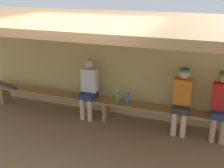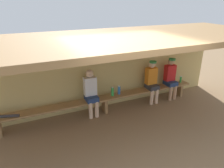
{
  "view_description": "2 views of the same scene",
  "coord_description": "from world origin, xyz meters",
  "px_view_note": "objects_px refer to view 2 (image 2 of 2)",
  "views": [
    {
      "loc": [
        2.0,
        -3.54,
        2.85
      ],
      "look_at": [
        0.3,
        1.13,
        1.02
      ],
      "focal_mm": 43.74,
      "sensor_mm": 36.0,
      "label": 1
    },
    {
      "loc": [
        -2.02,
        -3.44,
        3.08
      ],
      "look_at": [
        0.14,
        1.34,
        0.93
      ],
      "focal_mm": 33.41,
      "sensor_mm": 36.0,
      "label": 2
    }
  ],
  "objects_px": {
    "water_bottle_blue": "(181,79)",
    "bench": "(105,100)",
    "water_bottle_orange": "(119,90)",
    "player_in_blue": "(171,77)",
    "baseball_bat": "(1,116)",
    "player_near_post": "(152,80)",
    "water_bottle_clear": "(112,92)",
    "player_with_sunglasses": "(91,91)"
  },
  "relations": [
    {
      "from": "player_near_post",
      "to": "water_bottle_orange",
      "type": "bearing_deg",
      "value": 178.02
    },
    {
      "from": "player_with_sunglasses",
      "to": "player_near_post",
      "type": "distance_m",
      "value": 2.01
    },
    {
      "from": "player_in_blue",
      "to": "water_bottle_orange",
      "type": "relative_size",
      "value": 5.1
    },
    {
      "from": "water_bottle_clear",
      "to": "water_bottle_orange",
      "type": "bearing_deg",
      "value": 5.82
    },
    {
      "from": "water_bottle_clear",
      "to": "water_bottle_blue",
      "type": "distance_m",
      "value": 2.52
    },
    {
      "from": "player_near_post",
      "to": "water_bottle_blue",
      "type": "bearing_deg",
      "value": 0.47
    },
    {
      "from": "player_with_sunglasses",
      "to": "water_bottle_orange",
      "type": "bearing_deg",
      "value": 2.55
    },
    {
      "from": "water_bottle_blue",
      "to": "player_near_post",
      "type": "bearing_deg",
      "value": -179.53
    },
    {
      "from": "bench",
      "to": "water_bottle_orange",
      "type": "relative_size",
      "value": 22.76
    },
    {
      "from": "water_bottle_clear",
      "to": "water_bottle_blue",
      "type": "bearing_deg",
      "value": -0.14
    },
    {
      "from": "water_bottle_orange",
      "to": "player_with_sunglasses",
      "type": "bearing_deg",
      "value": -177.45
    },
    {
      "from": "bench",
      "to": "water_bottle_blue",
      "type": "distance_m",
      "value": 2.78
    },
    {
      "from": "bench",
      "to": "player_with_sunglasses",
      "type": "relative_size",
      "value": 4.49
    },
    {
      "from": "player_near_post",
      "to": "baseball_bat",
      "type": "xyz_separation_m",
      "value": [
        -4.26,
        -0.0,
        -0.25
      ]
    },
    {
      "from": "baseball_bat",
      "to": "water_bottle_blue",
      "type": "bearing_deg",
      "value": 18.22
    },
    {
      "from": "water_bottle_blue",
      "to": "bench",
      "type": "bearing_deg",
      "value": -179.73
    },
    {
      "from": "water_bottle_clear",
      "to": "baseball_bat",
      "type": "bearing_deg",
      "value": -179.62
    },
    {
      "from": "player_with_sunglasses",
      "to": "player_in_blue",
      "type": "bearing_deg",
      "value": 0.01
    },
    {
      "from": "bench",
      "to": "player_near_post",
      "type": "distance_m",
      "value": 1.64
    },
    {
      "from": "water_bottle_clear",
      "to": "player_in_blue",
      "type": "bearing_deg",
      "value": -0.44
    },
    {
      "from": "player_in_blue",
      "to": "water_bottle_clear",
      "type": "xyz_separation_m",
      "value": [
        -2.07,
        0.02,
        -0.16
      ]
    },
    {
      "from": "player_near_post",
      "to": "baseball_bat",
      "type": "distance_m",
      "value": 4.27
    },
    {
      "from": "player_with_sunglasses",
      "to": "water_bottle_orange",
      "type": "distance_m",
      "value": 0.9
    },
    {
      "from": "player_with_sunglasses",
      "to": "baseball_bat",
      "type": "height_order",
      "value": "player_with_sunglasses"
    },
    {
      "from": "bench",
      "to": "player_with_sunglasses",
      "type": "distance_m",
      "value": 0.53
    },
    {
      "from": "player_near_post",
      "to": "water_bottle_clear",
      "type": "xyz_separation_m",
      "value": [
        -1.35,
        0.02,
        -0.16
      ]
    },
    {
      "from": "player_with_sunglasses",
      "to": "player_in_blue",
      "type": "relative_size",
      "value": 0.99
    },
    {
      "from": "water_bottle_clear",
      "to": "baseball_bat",
      "type": "height_order",
      "value": "water_bottle_clear"
    },
    {
      "from": "player_near_post",
      "to": "water_bottle_blue",
      "type": "relative_size",
      "value": 5.77
    },
    {
      "from": "bench",
      "to": "water_bottle_orange",
      "type": "xyz_separation_m",
      "value": [
        0.48,
        0.04,
        0.2
      ]
    },
    {
      "from": "player_with_sunglasses",
      "to": "water_bottle_blue",
      "type": "relative_size",
      "value": 5.73
    },
    {
      "from": "bench",
      "to": "water_bottle_blue",
      "type": "bearing_deg",
      "value": 0.27
    },
    {
      "from": "player_near_post",
      "to": "water_bottle_orange",
      "type": "relative_size",
      "value": 5.1
    },
    {
      "from": "water_bottle_orange",
      "to": "water_bottle_blue",
      "type": "bearing_deg",
      "value": -0.73
    },
    {
      "from": "player_in_blue",
      "to": "baseball_bat",
      "type": "distance_m",
      "value": 5.0
    },
    {
      "from": "player_in_blue",
      "to": "baseball_bat",
      "type": "xyz_separation_m",
      "value": [
        -4.99,
        -0.0,
        -0.25
      ]
    },
    {
      "from": "bench",
      "to": "baseball_bat",
      "type": "relative_size",
      "value": 7.27
    },
    {
      "from": "player_near_post",
      "to": "water_bottle_clear",
      "type": "relative_size",
      "value": 4.95
    },
    {
      "from": "water_bottle_blue",
      "to": "baseball_bat",
      "type": "bearing_deg",
      "value": -179.86
    },
    {
      "from": "player_near_post",
      "to": "baseball_bat",
      "type": "relative_size",
      "value": 1.63
    },
    {
      "from": "player_in_blue",
      "to": "bench",
      "type": "bearing_deg",
      "value": -179.91
    },
    {
      "from": "water_bottle_clear",
      "to": "water_bottle_blue",
      "type": "xyz_separation_m",
      "value": [
        2.52,
        -0.01,
        -0.02
      ]
    }
  ]
}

